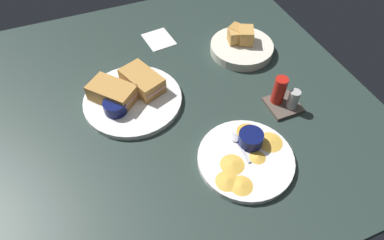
{
  "coord_description": "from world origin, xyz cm",
  "views": [
    {
      "loc": [
        65.59,
        -21.58,
        71.37
      ],
      "look_at": [
        12.28,
        0.17,
        3.0
      ],
      "focal_mm": 31.26,
      "sensor_mm": 36.0,
      "label": 1
    }
  ],
  "objects_px": {
    "sandwich_half_far": "(112,93)",
    "bread_basket_rear": "(241,45)",
    "spoon_by_dark_ramekin": "(125,97)",
    "spoon_by_gravy_ramekin": "(237,141)",
    "plate_chips_companion": "(246,159)",
    "ramekin_light_gravy": "(251,138)",
    "sandwich_half_near": "(142,81)",
    "condiment_caddy": "(284,97)",
    "plate_sandwich_main": "(133,100)",
    "ramekin_dark_sauce": "(115,107)"
  },
  "relations": [
    {
      "from": "sandwich_half_near",
      "to": "ramekin_dark_sauce",
      "type": "xyz_separation_m",
      "value": [
        0.07,
        -0.1,
        -0.01
      ]
    },
    {
      "from": "sandwich_half_far",
      "to": "plate_chips_companion",
      "type": "height_order",
      "value": "sandwich_half_far"
    },
    {
      "from": "sandwich_half_near",
      "to": "ramekin_dark_sauce",
      "type": "distance_m",
      "value": 0.12
    },
    {
      "from": "sandwich_half_far",
      "to": "ramekin_light_gravy",
      "type": "height_order",
      "value": "sandwich_half_far"
    },
    {
      "from": "bread_basket_rear",
      "to": "condiment_caddy",
      "type": "height_order",
      "value": "condiment_caddy"
    },
    {
      "from": "ramekin_light_gravy",
      "to": "spoon_by_gravy_ramekin",
      "type": "relative_size",
      "value": 0.64
    },
    {
      "from": "sandwich_half_far",
      "to": "bread_basket_rear",
      "type": "height_order",
      "value": "bread_basket_rear"
    },
    {
      "from": "plate_sandwich_main",
      "to": "ramekin_dark_sauce",
      "type": "xyz_separation_m",
      "value": [
        0.03,
        -0.06,
        0.03
      ]
    },
    {
      "from": "bread_basket_rear",
      "to": "condiment_caddy",
      "type": "relative_size",
      "value": 2.19
    },
    {
      "from": "sandwich_half_far",
      "to": "condiment_caddy",
      "type": "xyz_separation_m",
      "value": [
        0.2,
        0.44,
        -0.01
      ]
    },
    {
      "from": "sandwich_half_far",
      "to": "plate_sandwich_main",
      "type": "bearing_deg",
      "value": 69.37
    },
    {
      "from": "ramekin_dark_sauce",
      "to": "ramekin_light_gravy",
      "type": "xyz_separation_m",
      "value": [
        0.24,
        0.29,
        0.0
      ]
    },
    {
      "from": "sandwich_half_near",
      "to": "spoon_by_dark_ramekin",
      "type": "height_order",
      "value": "sandwich_half_near"
    },
    {
      "from": "sandwich_half_near",
      "to": "sandwich_half_far",
      "type": "distance_m",
      "value": 0.09
    },
    {
      "from": "sandwich_half_far",
      "to": "condiment_caddy",
      "type": "bearing_deg",
      "value": 66.29
    },
    {
      "from": "ramekin_light_gravy",
      "to": "condiment_caddy",
      "type": "height_order",
      "value": "condiment_caddy"
    },
    {
      "from": "spoon_by_dark_ramekin",
      "to": "plate_chips_companion",
      "type": "bearing_deg",
      "value": 35.83
    },
    {
      "from": "plate_sandwich_main",
      "to": "ramekin_light_gravy",
      "type": "xyz_separation_m",
      "value": [
        0.27,
        0.24,
        0.03
      ]
    },
    {
      "from": "plate_chips_companion",
      "to": "condiment_caddy",
      "type": "relative_size",
      "value": 2.56
    },
    {
      "from": "spoon_by_dark_ramekin",
      "to": "spoon_by_gravy_ramekin",
      "type": "xyz_separation_m",
      "value": [
        0.26,
        0.23,
        0.0
      ]
    },
    {
      "from": "sandwich_half_near",
      "to": "spoon_by_gravy_ramekin",
      "type": "height_order",
      "value": "sandwich_half_near"
    },
    {
      "from": "sandwich_half_far",
      "to": "spoon_by_dark_ramekin",
      "type": "relative_size",
      "value": 1.79
    },
    {
      "from": "spoon_by_dark_ramekin",
      "to": "ramekin_light_gravy",
      "type": "relative_size",
      "value": 1.31
    },
    {
      "from": "plate_sandwich_main",
      "to": "spoon_by_gravy_ramekin",
      "type": "distance_m",
      "value": 0.33
    },
    {
      "from": "ramekin_dark_sauce",
      "to": "condiment_caddy",
      "type": "relative_size",
      "value": 0.69
    },
    {
      "from": "bread_basket_rear",
      "to": "plate_chips_companion",
      "type": "bearing_deg",
      "value": -26.05
    },
    {
      "from": "plate_sandwich_main",
      "to": "bread_basket_rear",
      "type": "height_order",
      "value": "bread_basket_rear"
    },
    {
      "from": "condiment_caddy",
      "to": "ramekin_light_gravy",
      "type": "bearing_deg",
      "value": -59.12
    },
    {
      "from": "condiment_caddy",
      "to": "plate_sandwich_main",
      "type": "bearing_deg",
      "value": -114.1
    },
    {
      "from": "ramekin_dark_sauce",
      "to": "sandwich_half_near",
      "type": "bearing_deg",
      "value": 124.49
    },
    {
      "from": "ramekin_light_gravy",
      "to": "bread_basket_rear",
      "type": "distance_m",
      "value": 0.4
    },
    {
      "from": "spoon_by_dark_ramekin",
      "to": "spoon_by_gravy_ramekin",
      "type": "distance_m",
      "value": 0.35
    },
    {
      "from": "ramekin_dark_sauce",
      "to": "bread_basket_rear",
      "type": "height_order",
      "value": "bread_basket_rear"
    },
    {
      "from": "plate_sandwich_main",
      "to": "plate_chips_companion",
      "type": "xyz_separation_m",
      "value": [
        0.31,
        0.21,
        0.0
      ]
    },
    {
      "from": "plate_sandwich_main",
      "to": "ramekin_light_gravy",
      "type": "height_order",
      "value": "ramekin_light_gravy"
    },
    {
      "from": "plate_sandwich_main",
      "to": "bread_basket_rear",
      "type": "distance_m",
      "value": 0.41
    },
    {
      "from": "sandwich_half_far",
      "to": "spoon_by_dark_ramekin",
      "type": "distance_m",
      "value": 0.04
    },
    {
      "from": "spoon_by_gravy_ramekin",
      "to": "sandwich_half_far",
      "type": "bearing_deg",
      "value": -136.83
    },
    {
      "from": "ramekin_light_gravy",
      "to": "spoon_by_gravy_ramekin",
      "type": "xyz_separation_m",
      "value": [
        -0.01,
        -0.03,
        -0.02
      ]
    },
    {
      "from": "plate_sandwich_main",
      "to": "spoon_by_dark_ramekin",
      "type": "distance_m",
      "value": 0.02
    },
    {
      "from": "plate_chips_companion",
      "to": "spoon_by_gravy_ramekin",
      "type": "bearing_deg",
      "value": -179.72
    },
    {
      "from": "sandwich_half_near",
      "to": "spoon_by_gravy_ramekin",
      "type": "relative_size",
      "value": 1.51
    },
    {
      "from": "spoon_by_gravy_ramekin",
      "to": "spoon_by_dark_ramekin",
      "type": "bearing_deg",
      "value": -139.26
    },
    {
      "from": "plate_sandwich_main",
      "to": "sandwich_half_near",
      "type": "distance_m",
      "value": 0.06
    },
    {
      "from": "plate_sandwich_main",
      "to": "plate_chips_companion",
      "type": "relative_size",
      "value": 1.17
    },
    {
      "from": "ramekin_light_gravy",
      "to": "spoon_by_gravy_ramekin",
      "type": "height_order",
      "value": "ramekin_light_gravy"
    },
    {
      "from": "spoon_by_gravy_ramekin",
      "to": "bread_basket_rear",
      "type": "bearing_deg",
      "value": 150.69
    },
    {
      "from": "plate_sandwich_main",
      "to": "condiment_caddy",
      "type": "distance_m",
      "value": 0.43
    },
    {
      "from": "ramekin_dark_sauce",
      "to": "spoon_by_dark_ramekin",
      "type": "height_order",
      "value": "ramekin_dark_sauce"
    },
    {
      "from": "sandwich_half_far",
      "to": "plate_chips_companion",
      "type": "distance_m",
      "value": 0.42
    }
  ]
}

